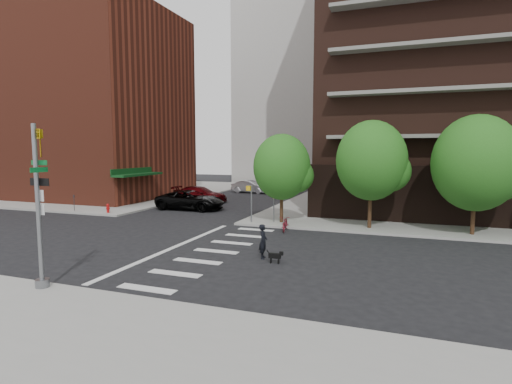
{
  "coord_description": "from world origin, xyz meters",
  "views": [
    {
      "loc": [
        11.85,
        -18.25,
        5.19
      ],
      "look_at": [
        3.0,
        6.0,
        2.5
      ],
      "focal_mm": 28.0,
      "sensor_mm": 36.0,
      "label": 1
    }
  ],
  "objects_px": {
    "parked_car_black": "(191,200)",
    "parked_car_silver": "(251,187)",
    "scooter": "(285,223)",
    "parked_car_maroon": "(200,194)",
    "traffic_signal": "(40,219)",
    "dog_walker": "(263,241)",
    "fire_hydrant": "(108,208)"
  },
  "relations": [
    {
      "from": "parked_car_black",
      "to": "parked_car_silver",
      "type": "xyz_separation_m",
      "value": [
        0.01,
        14.86,
        -0.07
      ]
    },
    {
      "from": "parked_car_black",
      "to": "traffic_signal",
      "type": "bearing_deg",
      "value": -167.14
    },
    {
      "from": "traffic_signal",
      "to": "parked_car_silver",
      "type": "height_order",
      "value": "traffic_signal"
    },
    {
      "from": "traffic_signal",
      "to": "fire_hydrant",
      "type": "height_order",
      "value": "traffic_signal"
    },
    {
      "from": "dog_walker",
      "to": "parked_car_silver",
      "type": "bearing_deg",
      "value": 8.63
    },
    {
      "from": "scooter",
      "to": "traffic_signal",
      "type": "bearing_deg",
      "value": -119.82
    },
    {
      "from": "parked_car_maroon",
      "to": "parked_car_silver",
      "type": "xyz_separation_m",
      "value": [
        1.62,
        10.06,
        -0.03
      ]
    },
    {
      "from": "fire_hydrant",
      "to": "dog_walker",
      "type": "distance_m",
      "value": 18.17
    },
    {
      "from": "parked_car_maroon",
      "to": "scooter",
      "type": "height_order",
      "value": "parked_car_maroon"
    },
    {
      "from": "parked_car_black",
      "to": "parked_car_silver",
      "type": "height_order",
      "value": "parked_car_black"
    },
    {
      "from": "fire_hydrant",
      "to": "traffic_signal",
      "type": "bearing_deg",
      "value": -56.74
    },
    {
      "from": "parked_car_silver",
      "to": "parked_car_black",
      "type": "bearing_deg",
      "value": -175.43
    },
    {
      "from": "traffic_signal",
      "to": "fire_hydrant",
      "type": "distance_m",
      "value": 18.42
    },
    {
      "from": "parked_car_black",
      "to": "parked_car_maroon",
      "type": "height_order",
      "value": "parked_car_black"
    },
    {
      "from": "parked_car_silver",
      "to": "scooter",
      "type": "bearing_deg",
      "value": -149.04
    },
    {
      "from": "parked_car_maroon",
      "to": "parked_car_silver",
      "type": "height_order",
      "value": "parked_car_maroon"
    },
    {
      "from": "scooter",
      "to": "dog_walker",
      "type": "bearing_deg",
      "value": -91.81
    },
    {
      "from": "traffic_signal",
      "to": "parked_car_maroon",
      "type": "distance_m",
      "value": 25.73
    },
    {
      "from": "fire_hydrant",
      "to": "parked_car_silver",
      "type": "height_order",
      "value": "parked_car_silver"
    },
    {
      "from": "fire_hydrant",
      "to": "parked_car_silver",
      "type": "distance_m",
      "value": 20.18
    },
    {
      "from": "parked_car_silver",
      "to": "fire_hydrant",
      "type": "bearing_deg",
      "value": 170.28
    },
    {
      "from": "traffic_signal",
      "to": "scooter",
      "type": "height_order",
      "value": "traffic_signal"
    },
    {
      "from": "parked_car_silver",
      "to": "scooter",
      "type": "height_order",
      "value": "parked_car_silver"
    },
    {
      "from": "traffic_signal",
      "to": "scooter",
      "type": "relative_size",
      "value": 3.19
    },
    {
      "from": "parked_car_maroon",
      "to": "scooter",
      "type": "bearing_deg",
      "value": -137.75
    },
    {
      "from": "parked_car_maroon",
      "to": "parked_car_black",
      "type": "bearing_deg",
      "value": -166.93
    },
    {
      "from": "traffic_signal",
      "to": "parked_car_maroon",
      "type": "xyz_separation_m",
      "value": [
        -6.65,
        24.79,
        -1.9
      ]
    },
    {
      "from": "dog_walker",
      "to": "scooter",
      "type": "bearing_deg",
      "value": -6.52
    },
    {
      "from": "parked_car_maroon",
      "to": "scooter",
      "type": "relative_size",
      "value": 2.93
    },
    {
      "from": "parked_car_black",
      "to": "parked_car_maroon",
      "type": "distance_m",
      "value": 5.06
    },
    {
      "from": "fire_hydrant",
      "to": "parked_car_maroon",
      "type": "xyz_separation_m",
      "value": [
        3.38,
        9.49,
        0.25
      ]
    },
    {
      "from": "parked_car_silver",
      "to": "dog_walker",
      "type": "height_order",
      "value": "dog_walker"
    }
  ]
}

